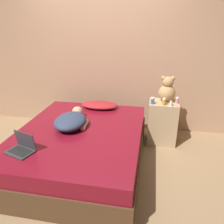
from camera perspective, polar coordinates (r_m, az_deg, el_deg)
The scene contains 12 objects.
ground_plane at distance 3.16m, azimuth -7.87°, elevation -12.82°, with size 12.00×12.00×0.00m, color #937551.
wall_back at distance 3.86m, azimuth -2.81°, elevation 14.81°, with size 8.00×0.06×2.60m.
bed at distance 3.02m, azimuth -8.12°, elevation -8.94°, with size 1.62×2.02×0.50m.
nightstand at distance 3.55m, azimuth 12.97°, elevation -2.63°, with size 0.44×0.38×0.68m.
pillow at distance 3.57m, azimuth -3.29°, elevation 1.84°, with size 0.60×0.33×0.10m.
person_lying at distance 2.99m, azimuth -10.55°, elevation -2.14°, with size 0.44×0.71×0.17m.
laptop at distance 2.59m, azimuth -22.50°, elevation -8.51°, with size 0.33×0.28×0.21m.
teddy_bear at distance 3.42m, azimuth 14.18°, elevation 5.48°, with size 0.26×0.26×0.39m.
bottle_pink at distance 3.41m, azimuth 16.63°, elevation 2.94°, with size 0.05×0.05×0.10m.
bottle_blue at distance 3.30m, azimuth 10.56°, elevation 2.91°, with size 0.05×0.05×0.10m.
bottle_amber at distance 3.29m, azimuth 13.43°, elevation 2.64°, with size 0.05×0.05×0.10m.
bottle_white at distance 3.28m, azimuth 15.14°, elevation 2.14°, with size 0.04×0.04×0.07m.
Camera 1 is at (0.89, -2.43, 1.82)m, focal length 35.00 mm.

